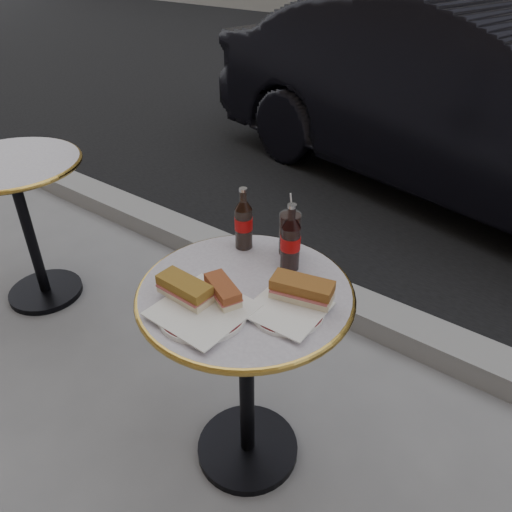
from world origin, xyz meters
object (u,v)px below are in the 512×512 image
Objects in this scene: bistro_table at (247,380)px; plate_left at (203,312)px; cola_glass at (290,234)px; cola_bottle_left at (244,218)px; cola_bottle_right at (291,237)px; plate_right at (287,311)px; parked_car at (474,100)px.

plate_left reaches higher than bistro_table.
plate_left is 1.74× the size of cola_glass.
cola_bottle_right reaches higher than cola_bottle_left.
cola_bottle_right is at bearing -55.07° from cola_glass.
cola_bottle_left reaches higher than bistro_table.
plate_left is at bearing -99.00° from bistro_table.
cola_glass reaches higher than plate_right.
cola_glass is at bearing 87.91° from plate_left.
cola_bottle_left is at bearing -167.97° from parked_car.
parked_car is at bearing 94.27° from cola_bottle_right.
cola_bottle_right is at bearing -3.40° from cola_bottle_left.
parked_car is at bearing 92.51° from plate_left.
cola_glass is (-0.05, 0.07, -0.04)m from cola_bottle_right.
cola_bottle_right is 2.47m from parked_car.
bistro_table is 5.30× the size of cola_glass.
parked_car is at bearing 93.25° from cola_glass.
parked_car is at bearing 93.17° from bistro_table.
bistro_table is 3.04× the size of plate_left.
plate_right is 0.23m from cola_bottle_right.
bistro_table is at bearing -164.82° from parked_car.
cola_bottle_left reaches higher than cola_glass.
cola_bottle_left is at bearing 110.17° from plate_left.
plate_right is 0.96× the size of cola_bottle_left.
plate_left is at bearing -92.09° from cola_glass.
plate_right is (0.17, 0.14, -0.00)m from plate_left.
parked_car is (-0.14, 2.39, -0.17)m from cola_glass.
bistro_table is at bearing -87.59° from cola_glass.
plate_right is at bearing -57.52° from cola_bottle_right.
cola_bottle_right is at bearing 122.48° from plate_right.
bistro_table is 0.19× the size of parked_car.
bistro_table is 0.52m from cola_bottle_left.
plate_right is at bearing -4.33° from bistro_table.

